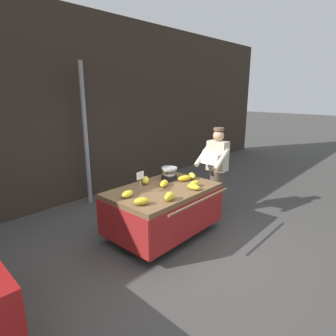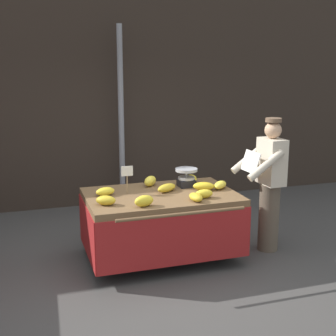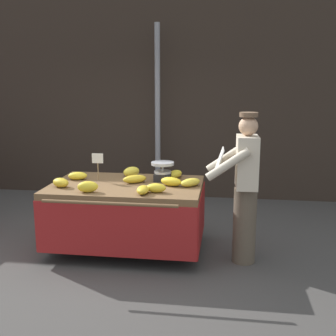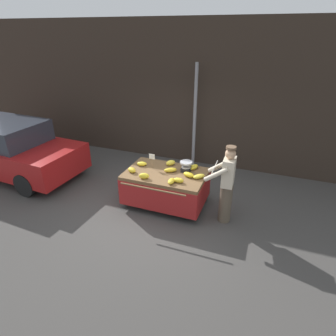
{
  "view_description": "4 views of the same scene",
  "coord_description": "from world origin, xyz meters",
  "px_view_note": "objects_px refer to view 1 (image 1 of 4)",
  "views": [
    {
      "loc": [
        -3.1,
        -2.62,
        2.38
      ],
      "look_at": [
        0.44,
        0.55,
        1.1
      ],
      "focal_mm": 30.45,
      "sensor_mm": 36.0,
      "label": 1
    },
    {
      "loc": [
        -1.45,
        -4.77,
        2.37
      ],
      "look_at": [
        0.23,
        0.37,
        1.15
      ],
      "focal_mm": 49.87,
      "sensor_mm": 36.0,
      "label": 2
    },
    {
      "loc": [
        1.32,
        -4.33,
        2.04
      ],
      "look_at": [
        0.64,
        0.48,
        1.03
      ],
      "focal_mm": 44.68,
      "sensor_mm": 36.0,
      "label": 3
    },
    {
      "loc": [
        2.19,
        -4.84,
        3.71
      ],
      "look_at": [
        0.23,
        0.32,
        1.0
      ],
      "focal_mm": 30.1,
      "sensor_mm": 36.0,
      "label": 4
    }
  ],
  "objects_px": {
    "banana_bunch_1": "(194,187)",
    "banana_bunch_4": "(195,184)",
    "banana_bunch_8": "(164,183)",
    "banana_bunch_2": "(146,180)",
    "banana_bunch_6": "(192,176)",
    "banana_cart": "(163,200)",
    "banana_bunch_0": "(185,178)",
    "vendor_person": "(217,171)",
    "banana_bunch_3": "(170,196)",
    "banana_bunch_9": "(167,174)",
    "street_pole": "(86,136)",
    "banana_bunch_5": "(127,194)",
    "banana_bunch_7": "(142,201)",
    "weighing_scale": "(169,174)",
    "price_sign": "(140,178)"
  },
  "relations": [
    {
      "from": "banana_bunch_2",
      "to": "banana_bunch_1",
      "type": "bearing_deg",
      "value": -68.71
    },
    {
      "from": "banana_bunch_1",
      "to": "banana_cart",
      "type": "bearing_deg",
      "value": 124.62
    },
    {
      "from": "street_pole",
      "to": "weighing_scale",
      "type": "bearing_deg",
      "value": -78.86
    },
    {
      "from": "banana_bunch_8",
      "to": "vendor_person",
      "type": "bearing_deg",
      "value": -8.99
    },
    {
      "from": "banana_bunch_9",
      "to": "banana_bunch_2",
      "type": "bearing_deg",
      "value": -179.37
    },
    {
      "from": "banana_bunch_1",
      "to": "banana_bunch_4",
      "type": "xyz_separation_m",
      "value": [
        0.13,
        0.08,
        0.01
      ]
    },
    {
      "from": "banana_bunch_1",
      "to": "banana_bunch_2",
      "type": "relative_size",
      "value": 1.04
    },
    {
      "from": "banana_bunch_7",
      "to": "banana_bunch_3",
      "type": "bearing_deg",
      "value": -25.08
    },
    {
      "from": "banana_bunch_6",
      "to": "banana_bunch_7",
      "type": "bearing_deg",
      "value": -170.66
    },
    {
      "from": "banana_bunch_4",
      "to": "banana_bunch_8",
      "type": "distance_m",
      "value": 0.51
    },
    {
      "from": "banana_cart",
      "to": "banana_bunch_0",
      "type": "height_order",
      "value": "banana_bunch_0"
    },
    {
      "from": "weighing_scale",
      "to": "banana_bunch_6",
      "type": "bearing_deg",
      "value": -32.47
    },
    {
      "from": "banana_bunch_2",
      "to": "banana_bunch_7",
      "type": "relative_size",
      "value": 1.05
    },
    {
      "from": "banana_bunch_1",
      "to": "banana_bunch_0",
      "type": "bearing_deg",
      "value": 56.78
    },
    {
      "from": "banana_bunch_0",
      "to": "banana_bunch_6",
      "type": "bearing_deg",
      "value": 2.6
    },
    {
      "from": "banana_bunch_1",
      "to": "banana_bunch_5",
      "type": "distance_m",
      "value": 1.08
    },
    {
      "from": "price_sign",
      "to": "weighing_scale",
      "type": "bearing_deg",
      "value": 7.34
    },
    {
      "from": "banana_bunch_1",
      "to": "banana_bunch_8",
      "type": "xyz_separation_m",
      "value": [
        -0.2,
        0.47,
        0.0
      ]
    },
    {
      "from": "price_sign",
      "to": "banana_bunch_0",
      "type": "bearing_deg",
      "value": -8.64
    },
    {
      "from": "banana_bunch_0",
      "to": "banana_bunch_5",
      "type": "height_order",
      "value": "banana_bunch_0"
    },
    {
      "from": "banana_bunch_0",
      "to": "vendor_person",
      "type": "height_order",
      "value": "vendor_person"
    },
    {
      "from": "street_pole",
      "to": "vendor_person",
      "type": "xyz_separation_m",
      "value": [
        1.37,
        -2.36,
        -0.61
      ]
    },
    {
      "from": "banana_bunch_6",
      "to": "banana_bunch_8",
      "type": "xyz_separation_m",
      "value": [
        -0.68,
        0.07,
        0.0
      ]
    },
    {
      "from": "banana_bunch_0",
      "to": "banana_bunch_5",
      "type": "xyz_separation_m",
      "value": [
        -1.2,
        0.15,
        -0.0
      ]
    },
    {
      "from": "banana_bunch_7",
      "to": "banana_bunch_9",
      "type": "distance_m",
      "value": 1.41
    },
    {
      "from": "banana_bunch_7",
      "to": "weighing_scale",
      "type": "bearing_deg",
      "value": 23.05
    },
    {
      "from": "banana_bunch_8",
      "to": "banana_bunch_9",
      "type": "height_order",
      "value": "same"
    },
    {
      "from": "banana_bunch_0",
      "to": "banana_bunch_1",
      "type": "distance_m",
      "value": 0.47
    },
    {
      "from": "banana_bunch_2",
      "to": "banana_bunch_4",
      "type": "distance_m",
      "value": 0.85
    },
    {
      "from": "street_pole",
      "to": "banana_bunch_4",
      "type": "distance_m",
      "value": 2.65
    },
    {
      "from": "street_pole",
      "to": "banana_bunch_1",
      "type": "relative_size",
      "value": 12.3
    },
    {
      "from": "weighing_scale",
      "to": "banana_bunch_9",
      "type": "height_order",
      "value": "weighing_scale"
    },
    {
      "from": "banana_bunch_4",
      "to": "banana_bunch_6",
      "type": "xyz_separation_m",
      "value": [
        0.35,
        0.33,
        -0.0
      ]
    },
    {
      "from": "price_sign",
      "to": "banana_bunch_3",
      "type": "xyz_separation_m",
      "value": [
        0.06,
        -0.56,
        -0.18
      ]
    },
    {
      "from": "banana_bunch_6",
      "to": "banana_bunch_9",
      "type": "height_order",
      "value": "banana_bunch_9"
    },
    {
      "from": "banana_bunch_3",
      "to": "banana_cart",
      "type": "bearing_deg",
      "value": 52.93
    },
    {
      "from": "street_pole",
      "to": "banana_bunch_8",
      "type": "height_order",
      "value": "street_pole"
    },
    {
      "from": "street_pole",
      "to": "banana_bunch_7",
      "type": "xyz_separation_m",
      "value": [
        -0.73,
        -2.47,
        -0.59
      ]
    },
    {
      "from": "banana_bunch_7",
      "to": "price_sign",
      "type": "bearing_deg",
      "value": 48.57
    },
    {
      "from": "weighing_scale",
      "to": "banana_bunch_3",
      "type": "height_order",
      "value": "weighing_scale"
    },
    {
      "from": "banana_bunch_3",
      "to": "banana_bunch_5",
      "type": "relative_size",
      "value": 0.97
    },
    {
      "from": "banana_bunch_1",
      "to": "banana_bunch_3",
      "type": "height_order",
      "value": "banana_bunch_3"
    },
    {
      "from": "weighing_scale",
      "to": "banana_bunch_4",
      "type": "distance_m",
      "value": 0.56
    },
    {
      "from": "banana_cart",
      "to": "banana_bunch_6",
      "type": "height_order",
      "value": "banana_bunch_6"
    },
    {
      "from": "weighing_scale",
      "to": "vendor_person",
      "type": "xyz_separation_m",
      "value": [
        0.98,
        -0.37,
        -0.08
      ]
    },
    {
      "from": "banana_bunch_1",
      "to": "banana_bunch_6",
      "type": "xyz_separation_m",
      "value": [
        0.48,
        0.4,
        0.0
      ]
    },
    {
      "from": "banana_bunch_0",
      "to": "banana_bunch_3",
      "type": "xyz_separation_m",
      "value": [
        -0.87,
        -0.42,
        0.01
      ]
    },
    {
      "from": "banana_bunch_9",
      "to": "vendor_person",
      "type": "relative_size",
      "value": 0.16
    },
    {
      "from": "banana_cart",
      "to": "banana_bunch_3",
      "type": "height_order",
      "value": "banana_bunch_3"
    },
    {
      "from": "banana_bunch_1",
      "to": "banana_bunch_8",
      "type": "height_order",
      "value": "banana_bunch_8"
    }
  ]
}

